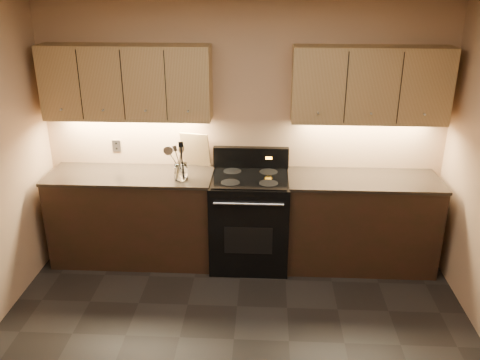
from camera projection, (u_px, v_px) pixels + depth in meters
name	position (u px, v px, depth m)	size (l,w,h in m)	color
ceiling	(226.00, 2.00, 2.73)	(4.00, 4.00, 0.00)	silver
wall_back	(243.00, 131.00, 5.07)	(4.00, 0.04, 2.60)	tan
counter_left	(134.00, 216.00, 5.15)	(1.62, 0.62, 0.93)	black
counter_right	(360.00, 222.00, 5.04)	(1.46, 0.62, 0.93)	black
stove	(250.00, 219.00, 5.07)	(0.76, 0.68, 1.14)	black
upper_cab_left	(127.00, 82.00, 4.80)	(1.60, 0.30, 0.70)	tan
upper_cab_right	(370.00, 85.00, 4.68)	(1.44, 0.30, 0.70)	tan
outlet_plate	(117.00, 146.00, 5.19)	(0.09, 0.01, 0.12)	#B2B5BA
utensil_crock	(181.00, 172.00, 4.82)	(0.15, 0.15, 0.16)	white
cutting_board	(196.00, 150.00, 5.11)	(0.29, 0.02, 0.37)	tan
wooden_spoon	(177.00, 162.00, 4.78)	(0.06, 0.06, 0.32)	tan
black_turner	(182.00, 160.00, 4.76)	(0.08, 0.08, 0.37)	black
steel_spatula	(182.00, 161.00, 4.79)	(0.08, 0.08, 0.34)	silver
steel_skimmer	(185.00, 161.00, 4.78)	(0.09, 0.09, 0.33)	silver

